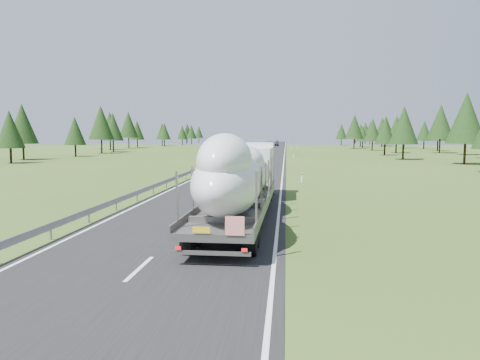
# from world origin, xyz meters

# --- Properties ---
(ground) EXTENTS (400.00, 400.00, 0.00)m
(ground) POSITION_xyz_m (0.00, 0.00, 0.00)
(ground) COLOR #334A18
(ground) RESTS_ON ground
(road_surface) EXTENTS (10.00, 400.00, 0.02)m
(road_surface) POSITION_xyz_m (0.00, 100.00, 0.01)
(road_surface) COLOR black
(road_surface) RESTS_ON ground
(guardrail) EXTENTS (0.10, 400.00, 0.76)m
(guardrail) POSITION_xyz_m (-5.30, 99.94, 0.60)
(guardrail) COLOR slate
(guardrail) RESTS_ON ground
(marker_posts) EXTENTS (0.13, 350.08, 1.00)m
(marker_posts) POSITION_xyz_m (6.50, 155.00, 0.54)
(marker_posts) COLOR silver
(marker_posts) RESTS_ON ground
(highway_sign) EXTENTS (0.08, 0.90, 2.60)m
(highway_sign) POSITION_xyz_m (7.20, 80.00, 1.81)
(highway_sign) COLOR slate
(highway_sign) RESTS_ON ground
(tree_line_right) EXTENTS (28.18, 282.72, 12.22)m
(tree_line_right) POSITION_xyz_m (39.75, 103.41, 6.75)
(tree_line_right) COLOR black
(tree_line_right) RESTS_ON ground
(tree_line_left) EXTENTS (15.76, 282.85, 12.47)m
(tree_line_left) POSITION_xyz_m (-44.28, 101.37, 6.84)
(tree_line_left) COLOR black
(tree_line_left) RESTS_ON ground
(boat_truck) EXTENTS (3.30, 21.54, 4.68)m
(boat_truck) POSITION_xyz_m (2.57, 10.14, 2.42)
(boat_truck) COLOR silver
(boat_truck) RESTS_ON ground
(distant_van) EXTENTS (2.84, 6.09, 1.69)m
(distant_van) POSITION_xyz_m (-1.07, 113.31, 0.84)
(distant_van) COLOR silver
(distant_van) RESTS_ON ground
(distant_car_dark) EXTENTS (1.93, 4.14, 1.37)m
(distant_car_dark) POSITION_xyz_m (1.07, 174.03, 0.69)
(distant_car_dark) COLOR black
(distant_car_dark) RESTS_ON ground
(distant_car_blue) EXTENTS (1.80, 4.50, 1.45)m
(distant_car_blue) POSITION_xyz_m (-0.35, 259.19, 0.73)
(distant_car_blue) COLOR #161B3E
(distant_car_blue) RESTS_ON ground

